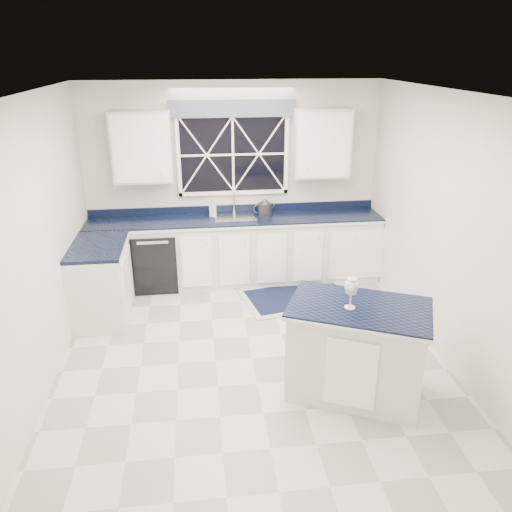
{
  "coord_description": "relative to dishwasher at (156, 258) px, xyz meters",
  "views": [
    {
      "loc": [
        -0.5,
        -4.47,
        3.05
      ],
      "look_at": [
        0.09,
        0.4,
        1.01
      ],
      "focal_mm": 35.0,
      "sensor_mm": 36.0,
      "label": 1
    }
  ],
  "objects": [
    {
      "name": "ground",
      "position": [
        1.1,
        -1.95,
        -0.41
      ],
      "size": [
        4.5,
        4.5,
        0.0
      ],
      "primitive_type": "plane",
      "color": "silver",
      "rests_on": "ground"
    },
    {
      "name": "back_wall",
      "position": [
        1.1,
        0.3,
        0.94
      ],
      "size": [
        4.0,
        0.1,
        2.7
      ],
      "primitive_type": "cube",
      "color": "silver",
      "rests_on": "ground"
    },
    {
      "name": "base_cabinets",
      "position": [
        0.77,
        -0.17,
        0.04
      ],
      "size": [
        3.99,
        1.6,
        0.9
      ],
      "color": "silver",
      "rests_on": "ground"
    },
    {
      "name": "countertop",
      "position": [
        1.1,
        0.0,
        0.51
      ],
      "size": [
        3.98,
        0.64,
        0.04
      ],
      "primitive_type": "cube",
      "color": "black",
      "rests_on": "base_cabinets"
    },
    {
      "name": "dishwasher",
      "position": [
        0.0,
        0.0,
        0.0
      ],
      "size": [
        0.6,
        0.58,
        0.82
      ],
      "primitive_type": "cube",
      "color": "black",
      "rests_on": "ground"
    },
    {
      "name": "window",
      "position": [
        1.1,
        0.25,
        1.42
      ],
      "size": [
        1.65,
        0.09,
        1.26
      ],
      "color": "black",
      "rests_on": "ground"
    },
    {
      "name": "upper_cabinets",
      "position": [
        1.1,
        0.13,
        1.49
      ],
      "size": [
        3.1,
        0.34,
        0.9
      ],
      "color": "silver",
      "rests_on": "ground"
    },
    {
      "name": "faucet",
      "position": [
        1.1,
        0.19,
        0.69
      ],
      "size": [
        0.05,
        0.2,
        0.3
      ],
      "color": "#BBBCBE",
      "rests_on": "countertop"
    },
    {
      "name": "island",
      "position": [
        2.0,
        -2.62,
        0.06
      ],
      "size": [
        1.44,
        1.2,
        0.93
      ],
      "rotation": [
        0.0,
        0.0,
        -0.43
      ],
      "color": "silver",
      "rests_on": "ground"
    },
    {
      "name": "rug",
      "position": [
        1.86,
        -0.6,
        -0.4
      ],
      "size": [
        1.58,
        1.15,
        0.02
      ],
      "rotation": [
        0.0,
        0.0,
        0.21
      ],
      "color": "#B3B4AE",
      "rests_on": "ground"
    },
    {
      "name": "kettle",
      "position": [
        1.51,
        0.11,
        0.63
      ],
      "size": [
        0.32,
        0.22,
        0.23
      ],
      "rotation": [
        0.0,
        0.0,
        0.16
      ],
      "color": "#313133",
      "rests_on": "countertop"
    },
    {
      "name": "wine_glass",
      "position": [
        1.9,
        -2.64,
        0.72
      ],
      "size": [
        0.12,
        0.12,
        0.29
      ],
      "color": "silver",
      "rests_on": "island"
    },
    {
      "name": "soap_bottle",
      "position": [
        0.8,
        0.13,
        0.63
      ],
      "size": [
        0.1,
        0.1,
        0.21
      ],
      "primitive_type": "imported",
      "rotation": [
        0.0,
        0.0,
        -0.04
      ],
      "color": "silver",
      "rests_on": "countertop"
    }
  ]
}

